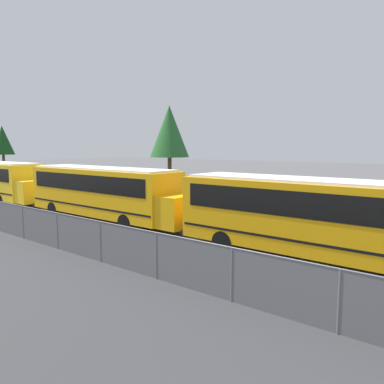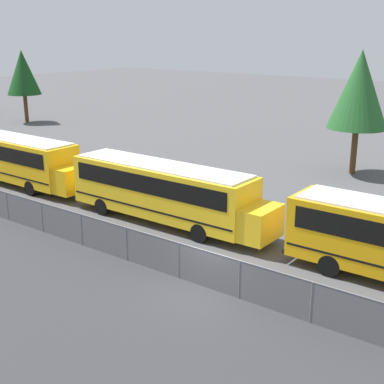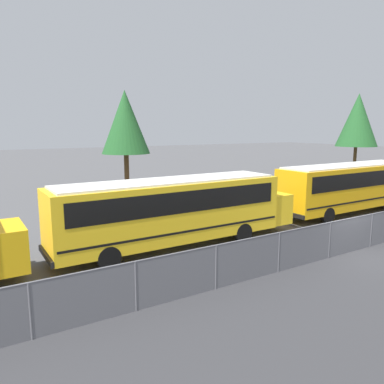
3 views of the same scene
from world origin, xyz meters
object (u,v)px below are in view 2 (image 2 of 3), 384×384
(school_bus_2, at_px, (14,156))
(tree_1, at_px, (23,73))
(tree_2, at_px, (359,90))
(school_bus_3, at_px, (165,189))

(school_bus_2, bearing_deg, tree_1, 142.00)
(school_bus_2, xyz_separation_m, tree_2, (17.64, 16.72, 4.21))
(school_bus_2, distance_m, tree_1, 27.29)
(school_bus_2, distance_m, school_bus_3, 13.37)
(school_bus_2, relative_size, tree_2, 1.41)
(school_bus_2, height_order, school_bus_3, same)
(tree_1, xyz_separation_m, tree_2, (38.95, 0.07, 0.52))
(school_bus_3, distance_m, tree_1, 38.59)
(tree_1, bearing_deg, school_bus_2, -38.00)
(school_bus_3, relative_size, tree_1, 1.55)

